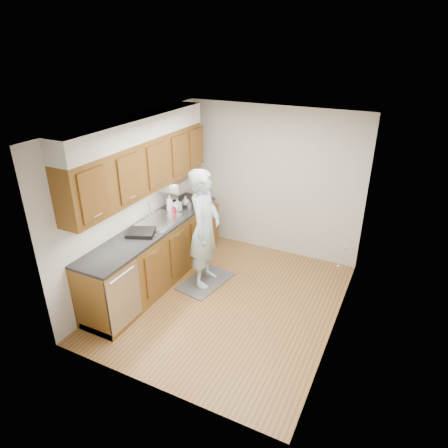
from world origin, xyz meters
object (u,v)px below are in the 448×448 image
at_px(soap_bottle_a, 170,202).
at_px(steel_can, 189,207).
at_px(soap_bottle_c, 186,201).
at_px(person, 204,221).
at_px(soap_bottle_b, 178,204).
at_px(dish_rack, 141,233).
at_px(soda_can, 174,211).

relative_size(soap_bottle_a, steel_can, 2.42).
bearing_deg(soap_bottle_c, soap_bottle_a, -110.74).
xyz_separation_m(person, soap_bottle_b, (-0.68, 0.35, 0.01)).
xyz_separation_m(person, soap_bottle_a, (-0.79, 0.30, 0.04)).
height_order(soap_bottle_c, dish_rack, soap_bottle_c).
relative_size(soap_bottle_a, soap_bottle_c, 1.76).
relative_size(soap_bottle_a, soda_can, 2.46).
bearing_deg(dish_rack, steel_can, 57.77).
height_order(soap_bottle_a, soda_can, soap_bottle_a).
xyz_separation_m(soap_bottle_c, dish_rack, (-0.02, -1.18, -0.05)).
height_order(person, soap_bottle_b, person).
bearing_deg(dish_rack, soap_bottle_b, 66.09).
bearing_deg(soap_bottle_b, soda_can, -80.41).
xyz_separation_m(soap_bottle_a, soap_bottle_c, (0.11, 0.29, -0.06)).
height_order(person, soap_bottle_a, person).
distance_m(person, soda_can, 0.68).
distance_m(soda_can, dish_rack, 0.79).
relative_size(person, soap_bottle_b, 9.53).
relative_size(steel_can, dish_rack, 0.32).
relative_size(soap_bottle_c, dish_rack, 0.44).
relative_size(soda_can, steel_can, 0.99).
xyz_separation_m(person, soap_bottle_c, (-0.68, 0.59, -0.02)).
height_order(soap_bottle_b, soap_bottle_c, soap_bottle_b).
relative_size(soap_bottle_a, dish_rack, 0.78).
bearing_deg(soap_bottle_c, dish_rack, -90.80).
xyz_separation_m(soap_bottle_c, steel_can, (0.15, -0.14, -0.02)).
bearing_deg(person, soap_bottle_c, 39.73).
height_order(soap_bottle_b, soda_can, soap_bottle_b).
bearing_deg(soap_bottle_c, soda_can, -86.35).
xyz_separation_m(person, soda_can, (-0.65, 0.20, -0.04)).
bearing_deg(soap_bottle_a, soap_bottle_b, 26.21).
xyz_separation_m(soap_bottle_a, soda_can, (0.14, -0.11, -0.09)).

